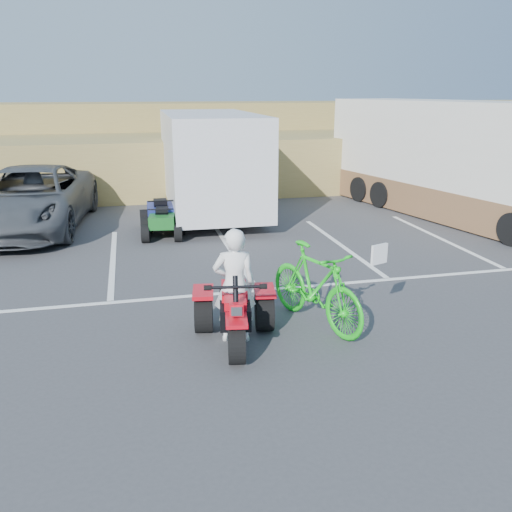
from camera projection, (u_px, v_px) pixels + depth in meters
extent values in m
plane|color=#3C3C3F|center=(295.00, 347.00, 7.99)|extent=(100.00, 100.00, 0.00)
cube|color=white|center=(113.00, 260.00, 12.05)|extent=(0.12, 5.00, 0.01)
cube|color=white|center=(232.00, 252.00, 12.64)|extent=(0.12, 5.00, 0.01)
cube|color=white|center=(340.00, 245.00, 13.23)|extent=(0.12, 5.00, 0.01)
cube|color=white|center=(440.00, 238.00, 13.82)|extent=(0.12, 5.00, 0.01)
cube|color=white|center=(258.00, 290.00, 10.22)|extent=(28.00, 0.12, 0.01)
cube|color=olive|center=(188.00, 161.00, 20.72)|extent=(40.00, 6.00, 2.00)
cube|color=olive|center=(178.00, 128.00, 23.69)|extent=(40.00, 4.00, 2.20)
imported|color=white|center=(234.00, 285.00, 7.98)|extent=(0.69, 0.51, 1.74)
imported|color=#14BF19|center=(316.00, 286.00, 8.56)|extent=(1.34, 2.27, 1.32)
imported|color=#43464A|center=(30.00, 199.00, 14.50)|extent=(3.35, 6.21, 1.66)
cube|color=silver|center=(210.00, 159.00, 16.12)|extent=(2.68, 6.44, 2.66)
cylinder|color=black|center=(211.00, 201.00, 16.50)|extent=(2.36, 0.79, 0.75)
cube|color=silver|center=(454.00, 159.00, 15.87)|extent=(4.28, 9.40, 3.28)
cube|color=brown|center=(449.00, 199.00, 16.22)|extent=(4.33, 9.41, 0.91)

